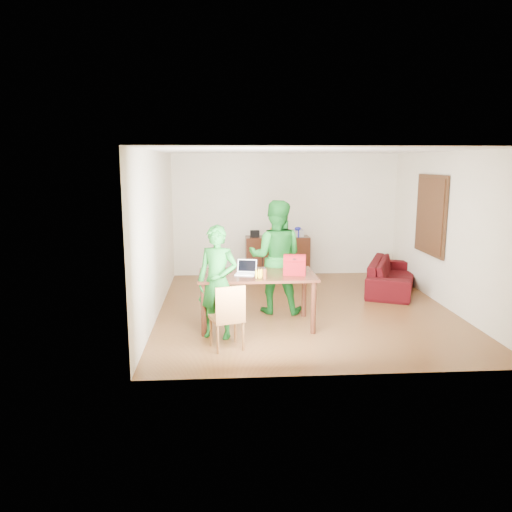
{
  "coord_description": "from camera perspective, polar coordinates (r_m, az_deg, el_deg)",
  "views": [
    {
      "loc": [
        -1.4,
        -8.3,
        2.53
      ],
      "look_at": [
        -0.89,
        -0.65,
        1.07
      ],
      "focal_mm": 35.0,
      "sensor_mm": 36.0,
      "label": 1
    }
  ],
  "objects": [
    {
      "name": "table",
      "position": [
        7.68,
        0.1,
        -2.82
      ],
      "size": [
        1.78,
        1.01,
        0.83
      ],
      "rotation": [
        0.0,
        0.0,
        0.0
      ],
      "color": "black",
      "rests_on": "ground"
    },
    {
      "name": "bananas",
      "position": [
        7.32,
        0.33,
        -2.39
      ],
      "size": [
        0.17,
        0.13,
        0.06
      ],
      "primitive_type": null,
      "rotation": [
        0.0,
        0.0,
        -0.26
      ],
      "color": "gold",
      "rests_on": "table"
    },
    {
      "name": "chair",
      "position": [
        6.9,
        -3.32,
        -8.41
      ],
      "size": [
        0.51,
        0.5,
        0.91
      ],
      "rotation": [
        0.0,
        0.0,
        0.3
      ],
      "color": "brown",
      "rests_on": "ground"
    },
    {
      "name": "bottle",
      "position": [
        7.29,
        0.98,
        -1.97
      ],
      "size": [
        0.06,
        0.06,
        0.17
      ],
      "primitive_type": "cylinder",
      "rotation": [
        0.0,
        0.0,
        -0.12
      ],
      "color": "#532613",
      "rests_on": "table"
    },
    {
      "name": "person_near",
      "position": [
        7.19,
        -4.43,
        -2.99
      ],
      "size": [
        0.7,
        0.57,
        1.65
      ],
      "primitive_type": "imported",
      "rotation": [
        0.0,
        0.0,
        -0.35
      ],
      "color": "#145A1A",
      "rests_on": "ground"
    },
    {
      "name": "sofa",
      "position": [
        10.28,
        15.29,
        -2.13
      ],
      "size": [
        1.57,
        2.23,
        0.61
      ],
      "primitive_type": "imported",
      "rotation": [
        0.0,
        0.0,
        1.16
      ],
      "color": "#350612",
      "rests_on": "ground"
    },
    {
      "name": "room",
      "position": [
        8.63,
        5.62,
        2.58
      ],
      "size": [
        5.2,
        5.7,
        2.9
      ],
      "color": "#452011",
      "rests_on": "ground"
    },
    {
      "name": "red_bag",
      "position": [
        7.59,
        4.43,
        -1.22
      ],
      "size": [
        0.37,
        0.26,
        0.25
      ],
      "primitive_type": "cube",
      "rotation": [
        0.0,
        0.0,
        -0.19
      ],
      "color": "#700B07",
      "rests_on": "table"
    },
    {
      "name": "person_far",
      "position": [
        8.37,
        2.27,
        -0.1
      ],
      "size": [
        1.05,
        0.89,
        1.9
      ],
      "primitive_type": "imported",
      "rotation": [
        0.0,
        0.0,
        2.94
      ],
      "color": "#15611C",
      "rests_on": "ground"
    },
    {
      "name": "laptop",
      "position": [
        7.59,
        -1.21,
        -1.81
      ],
      "size": [
        0.34,
        0.27,
        0.21
      ],
      "rotation": [
        0.0,
        0.0,
        -0.23
      ],
      "color": "white",
      "rests_on": "table"
    }
  ]
}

